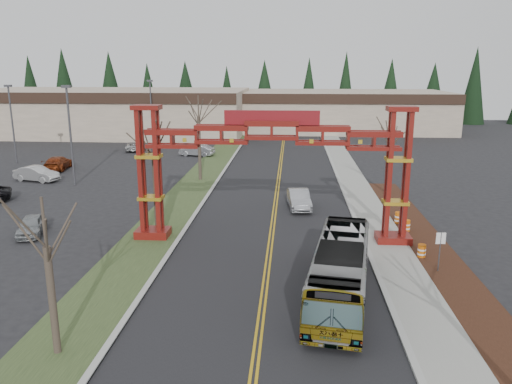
# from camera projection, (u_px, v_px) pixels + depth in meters

# --- Properties ---
(road) EXTENTS (12.00, 110.00, 0.02)m
(road) POSITION_uv_depth(u_px,v_px,m) (275.00, 211.00, 40.05)
(road) COLOR black
(road) RESTS_ON ground
(lane_line_left) EXTENTS (0.12, 100.00, 0.01)m
(lane_line_left) POSITION_uv_depth(u_px,v_px,m) (273.00, 211.00, 40.06)
(lane_line_left) COLOR #C19416
(lane_line_left) RESTS_ON road
(lane_line_right) EXTENTS (0.12, 100.00, 0.01)m
(lane_line_right) POSITION_uv_depth(u_px,v_px,m) (276.00, 211.00, 40.04)
(lane_line_right) COLOR #C19416
(lane_line_right) RESTS_ON road
(curb_right) EXTENTS (0.30, 110.00, 0.15)m
(curb_right) POSITION_uv_depth(u_px,v_px,m) (352.00, 212.00, 39.61)
(curb_right) COLOR #ABACA6
(curb_right) RESTS_ON ground
(sidewalk_right) EXTENTS (2.60, 110.00, 0.14)m
(sidewalk_right) POSITION_uv_depth(u_px,v_px,m) (370.00, 212.00, 39.51)
(sidewalk_right) COLOR gray
(sidewalk_right) RESTS_ON ground
(landscape_strip) EXTENTS (2.60, 50.00, 0.12)m
(landscape_strip) POSITION_uv_depth(u_px,v_px,m) (469.00, 298.00, 24.82)
(landscape_strip) COLOR black
(landscape_strip) RESTS_ON ground
(grass_median) EXTENTS (4.00, 110.00, 0.08)m
(grass_median) POSITION_uv_depth(u_px,v_px,m) (177.00, 209.00, 40.60)
(grass_median) COLOR #304020
(grass_median) RESTS_ON ground
(curb_left) EXTENTS (0.30, 110.00, 0.15)m
(curb_left) POSITION_uv_depth(u_px,v_px,m) (199.00, 209.00, 40.46)
(curb_left) COLOR #ABACA6
(curb_left) RESTS_ON ground
(gateway_arch) EXTENTS (18.20, 1.60, 8.90)m
(gateway_arch) POSITION_uv_depth(u_px,v_px,m) (272.00, 152.00, 31.83)
(gateway_arch) COLOR #60110C
(gateway_arch) RESTS_ON ground
(retail_building_west) EXTENTS (46.00, 22.30, 7.50)m
(retail_building_west) POSITION_uv_depth(u_px,v_px,m) (112.00, 112.00, 86.66)
(retail_building_west) COLOR gray
(retail_building_west) RESTS_ON ground
(retail_building_east) EXTENTS (38.00, 20.30, 7.00)m
(retail_building_east) POSITION_uv_depth(u_px,v_px,m) (340.00, 110.00, 91.68)
(retail_building_east) COLOR gray
(retail_building_east) RESTS_ON ground
(conifer_treeline) EXTENTS (116.10, 5.60, 13.00)m
(conifer_treeline) POSITION_uv_depth(u_px,v_px,m) (288.00, 91.00, 103.29)
(conifer_treeline) COLOR black
(conifer_treeline) RESTS_ON ground
(transit_bus) EXTENTS (4.14, 10.89, 2.96)m
(transit_bus) POSITION_uv_depth(u_px,v_px,m) (340.00, 270.00, 24.59)
(transit_bus) COLOR #B9BAC1
(transit_bus) RESTS_ON ground
(silver_sedan) EXTENTS (2.11, 4.76, 1.52)m
(silver_sedan) POSITION_uv_depth(u_px,v_px,m) (299.00, 199.00, 40.70)
(silver_sedan) COLOR #A5A8AD
(silver_sedan) RESTS_ON ground
(parked_car_near_a) EXTENTS (2.58, 4.17, 1.32)m
(parked_car_near_a) POSITION_uv_depth(u_px,v_px,m) (31.00, 225.00, 34.27)
(parked_car_near_a) COLOR gray
(parked_car_near_a) RESTS_ON ground
(parked_car_near_b) EXTENTS (4.91, 2.72, 1.53)m
(parked_car_near_b) POSITION_uv_depth(u_px,v_px,m) (37.00, 174.00, 50.42)
(parked_car_near_b) COLOR #BDBDBD
(parked_car_near_b) RESTS_ON ground
(parked_car_mid_a) EXTENTS (2.85, 5.51, 1.53)m
(parked_car_mid_a) POSITION_uv_depth(u_px,v_px,m) (58.00, 163.00, 56.11)
(parked_car_mid_a) COLOR maroon
(parked_car_mid_a) RESTS_ON ground
(parked_car_far_a) EXTENTS (4.78, 2.54, 1.50)m
(parked_car_far_a) POSITION_uv_depth(u_px,v_px,m) (197.00, 150.00, 64.75)
(parked_car_far_a) COLOR #A1A3A9
(parked_car_far_a) RESTS_ON ground
(parked_car_far_b) EXTENTS (3.09, 4.83, 1.24)m
(parked_car_far_b) POSITION_uv_depth(u_px,v_px,m) (134.00, 146.00, 68.87)
(parked_car_far_b) COLOR silver
(parked_car_far_b) RESTS_ON ground
(bare_tree_median_near) EXTENTS (2.99, 2.99, 6.54)m
(bare_tree_median_near) POSITION_uv_depth(u_px,v_px,m) (47.00, 247.00, 19.01)
(bare_tree_median_near) COLOR #382D26
(bare_tree_median_near) RESTS_ON ground
(bare_tree_median_mid) EXTENTS (3.14, 3.14, 7.72)m
(bare_tree_median_mid) POSITION_uv_depth(u_px,v_px,m) (154.00, 153.00, 33.58)
(bare_tree_median_mid) COLOR #382D26
(bare_tree_median_mid) RESTS_ON ground
(bare_tree_median_far) EXTENTS (3.25, 3.25, 8.57)m
(bare_tree_median_far) POSITION_uv_depth(u_px,v_px,m) (199.00, 117.00, 49.52)
(bare_tree_median_far) COLOR #382D26
(bare_tree_median_far) RESTS_ON ground
(bare_tree_right_far) EXTENTS (2.92, 2.92, 6.74)m
(bare_tree_right_far) POSITION_uv_depth(u_px,v_px,m) (390.00, 142.00, 44.09)
(bare_tree_right_far) COLOR #382D26
(bare_tree_right_far) RESTS_ON ground
(light_pole_near) EXTENTS (0.83, 0.42, 9.60)m
(light_pole_near) POSITION_uv_depth(u_px,v_px,m) (70.00, 128.00, 47.71)
(light_pole_near) COLOR #3F3F44
(light_pole_near) RESTS_ON ground
(light_pole_mid) EXTENTS (0.80, 0.40, 9.25)m
(light_pole_mid) POSITION_uv_depth(u_px,v_px,m) (12.00, 118.00, 58.98)
(light_pole_mid) COLOR #3F3F44
(light_pole_mid) RESTS_ON ground
(light_pole_far) EXTENTS (0.82, 0.41, 9.45)m
(light_pole_far) POSITION_uv_depth(u_px,v_px,m) (151.00, 107.00, 73.52)
(light_pole_far) COLOR #3F3F44
(light_pole_far) RESTS_ON ground
(street_sign) EXTENTS (0.54, 0.10, 2.37)m
(street_sign) POSITION_uv_depth(u_px,v_px,m) (440.00, 244.00, 27.61)
(street_sign) COLOR #3F3F44
(street_sign) RESTS_ON ground
(barrel_south) EXTENTS (0.49, 0.49, 0.90)m
(barrel_south) POSITION_uv_depth(u_px,v_px,m) (422.00, 252.00, 29.99)
(barrel_south) COLOR #D35D0B
(barrel_south) RESTS_ON ground
(barrel_mid) EXTENTS (0.49, 0.49, 0.91)m
(barrel_mid) POSITION_uv_depth(u_px,v_px,m) (406.00, 226.00, 34.73)
(barrel_mid) COLOR #D35D0B
(barrel_mid) RESTS_ON ground
(barrel_north) EXTENTS (0.51, 0.51, 0.94)m
(barrel_north) POSITION_uv_depth(u_px,v_px,m) (398.00, 218.00, 36.52)
(barrel_north) COLOR #D35D0B
(barrel_north) RESTS_ON ground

